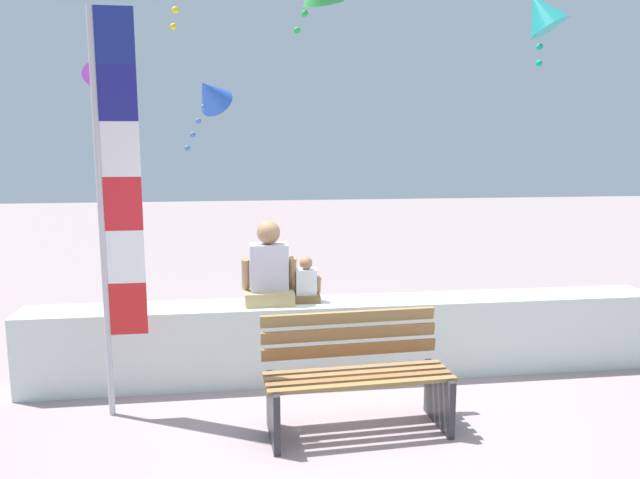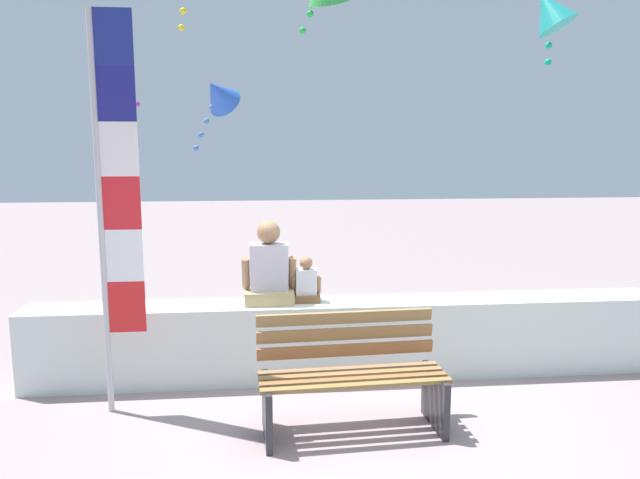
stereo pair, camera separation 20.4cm
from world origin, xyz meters
name	(u,v)px [view 2 (the right image)]	position (x,y,z in m)	size (l,w,h in m)	color
ground_plane	(368,417)	(0.00, 0.00, 0.00)	(40.00, 40.00, 0.00)	gray
seawall_ledge	(351,338)	(0.00, 0.92, 0.37)	(6.08, 0.48, 0.74)	silver
park_bench	(351,378)	(-0.17, -0.16, 0.41)	(1.47, 0.68, 0.88)	olive
person_adult	(269,271)	(-0.78, 0.96, 1.04)	(0.51, 0.37, 0.78)	tan
person_child	(306,284)	(-0.43, 0.96, 0.91)	(0.28, 0.21, 0.43)	brown
flag_banner	(112,194)	(-2.02, 0.33, 1.83)	(0.34, 0.05, 3.25)	#B7B7BC
kite_blue	(217,94)	(-1.41, 3.65, 2.89)	(0.73, 0.76, 1.07)	blue
kite_teal	(550,11)	(2.48, 2.29, 3.74)	(0.77, 0.71, 0.88)	teal
kite_purple	(113,63)	(-2.85, 4.11, 3.33)	(0.73, 0.85, 0.93)	purple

